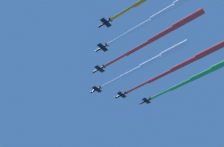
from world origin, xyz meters
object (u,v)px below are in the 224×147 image
at_px(jet_port_inner, 164,33).
at_px(jet_starboard_mid, 203,74).
at_px(jet_lead, 154,60).
at_px(jet_starboard_inner, 186,63).
at_px(jet_port_mid, 166,11).

bearing_deg(jet_port_inner, jet_starboard_mid, -123.70).
bearing_deg(jet_lead, jet_starboard_inner, -165.80).
height_order(jet_starboard_inner, jet_starboard_mid, jet_starboard_inner).
bearing_deg(jet_port_mid, jet_starboard_inner, -104.41).
distance_m(jet_lead, jet_starboard_mid, 32.59).
distance_m(jet_port_inner, jet_starboard_mid, 38.75).
height_order(jet_lead, jet_port_mid, jet_port_mid).
distance_m(jet_starboard_inner, jet_port_mid, 38.55).
bearing_deg(jet_starboard_mid, jet_starboard_inner, 43.38).
bearing_deg(jet_lead, jet_starboard_mid, -154.19).
bearing_deg(jet_port_inner, jet_starboard_inner, -117.01).
bearing_deg(jet_port_mid, jet_lead, -72.99).
bearing_deg(jet_port_mid, jet_starboard_mid, -112.57).
height_order(jet_port_mid, jet_starboard_mid, jet_port_mid).
bearing_deg(jet_lead, jet_port_inner, 113.49).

